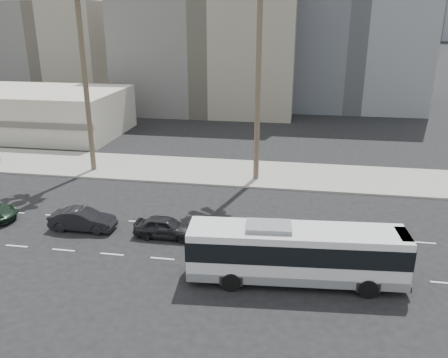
# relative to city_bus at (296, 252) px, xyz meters

# --- Properties ---
(ground) EXTENTS (700.00, 700.00, 0.00)m
(ground) POSITION_rel_city_bus_xyz_m (-1.39, 1.05, -1.65)
(ground) COLOR black
(ground) RESTS_ON ground
(sidewalk_north) EXTENTS (120.00, 7.00, 0.15)m
(sidewalk_north) POSITION_rel_city_bus_xyz_m (-1.39, 16.55, -1.57)
(sidewalk_north) COLOR gray
(sidewalk_north) RESTS_ON ground
(commercial_low) EXTENTS (22.00, 12.16, 5.00)m
(commercial_low) POSITION_rel_city_bus_xyz_m (-31.39, 27.04, 0.85)
(commercial_low) COLOR #B9B2A1
(commercial_low) RESTS_ON ground
(midrise_beige_west) EXTENTS (24.00, 18.00, 18.00)m
(midrise_beige_west) POSITION_rel_city_bus_xyz_m (-13.39, 46.05, 7.35)
(midrise_beige_west) COLOR slate
(midrise_beige_west) RESTS_ON ground
(midrise_gray_center) EXTENTS (20.00, 20.00, 26.00)m
(midrise_gray_center) POSITION_rel_city_bus_xyz_m (6.61, 53.05, 11.35)
(midrise_gray_center) COLOR #575B63
(midrise_gray_center) RESTS_ON ground
(midrise_beige_far) EXTENTS (18.00, 16.00, 15.00)m
(midrise_beige_far) POSITION_rel_city_bus_xyz_m (-39.39, 51.05, 5.85)
(midrise_beige_far) COLOR slate
(midrise_beige_far) RESTS_ON ground
(city_bus) EXTENTS (11.09, 3.30, 3.14)m
(city_bus) POSITION_rel_city_bus_xyz_m (0.00, 0.00, 0.00)
(city_bus) COLOR silver
(city_bus) RESTS_ON ground
(car_a) EXTENTS (1.61, 3.91, 1.32)m
(car_a) POSITION_rel_city_bus_xyz_m (-7.98, 3.74, -0.99)
(car_a) COLOR black
(car_a) RESTS_ON ground
(car_b) EXTENTS (1.49, 4.18, 1.37)m
(car_b) POSITION_rel_city_bus_xyz_m (-13.48, 3.87, -0.96)
(car_b) COLOR black
(car_b) RESTS_ON ground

